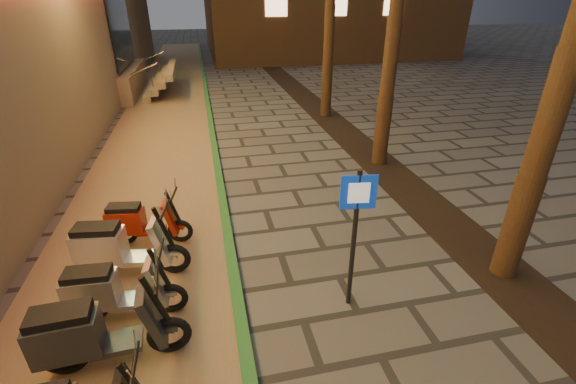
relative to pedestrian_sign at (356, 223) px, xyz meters
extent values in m
cube|color=#8C7251|center=(-3.37, 8.11, -1.44)|extent=(3.40, 60.00, 0.01)
cube|color=#286A2C|center=(-1.67, 8.11, -1.40)|extent=(0.18, 60.00, 0.10)
cube|color=black|center=(2.83, 3.11, -1.44)|extent=(1.20, 40.00, 0.02)
cube|color=black|center=(-5.22, 16.11, 1.35)|extent=(0.08, 5.00, 3.00)
cube|color=gray|center=(-7.27, 16.11, -0.85)|extent=(5.00, 6.00, 1.20)
cube|color=gray|center=(-4.27, 16.11, -1.30)|extent=(0.35, 5.00, 0.30)
cube|color=gray|center=(-3.92, 16.11, -1.00)|extent=(0.35, 5.00, 0.30)
cube|color=gray|center=(-3.57, 16.11, -0.70)|extent=(0.35, 5.00, 0.30)
cube|color=gray|center=(-3.22, 16.11, -0.40)|extent=(0.35, 5.00, 0.30)
cylinder|color=silver|center=(-4.67, 14.11, -0.20)|extent=(2.09, 0.06, 0.81)
cylinder|color=silver|center=(-4.67, 18.11, -0.20)|extent=(2.09, 0.06, 0.81)
cube|color=#E8AC7F|center=(3.23, 22.08, 2.55)|extent=(1.40, 0.06, 1.80)
cube|color=#E8AC7F|center=(7.23, 22.08, 2.55)|extent=(1.40, 0.06, 1.80)
cube|color=#E8AC7F|center=(11.23, 22.08, 2.55)|extent=(1.40, 0.06, 1.80)
cylinder|color=#472D19|center=(2.83, 0.11, 1.28)|extent=(0.40, 0.40, 5.45)
cylinder|color=#472D19|center=(2.83, 5.11, 1.40)|extent=(0.40, 0.40, 5.70)
cylinder|color=#472D19|center=(2.83, 10.11, 1.53)|extent=(0.40, 0.40, 5.95)
cylinder|color=black|center=(0.00, 0.01, -0.33)|extent=(0.07, 0.07, 2.23)
cube|color=#0C329F|center=(0.00, -0.01, 0.47)|extent=(0.49, 0.10, 0.49)
cube|color=white|center=(0.00, -0.03, 0.47)|extent=(0.29, 0.06, 0.29)
cylinder|color=black|center=(-2.79, -1.39, -0.40)|extent=(0.04, 0.54, 0.04)
torus|color=black|center=(-3.85, -0.40, -1.16)|extent=(0.58, 0.14, 0.57)
cylinder|color=silver|center=(-3.85, -0.40, -1.16)|extent=(0.16, 0.12, 0.15)
torus|color=black|center=(-2.61, -0.34, -1.16)|extent=(0.58, 0.14, 0.57)
cylinder|color=silver|center=(-2.61, -0.34, -1.16)|extent=(0.16, 0.12, 0.15)
cube|color=#272B2D|center=(-3.24, -0.37, -1.12)|extent=(0.62, 0.41, 0.09)
cube|color=#272B2D|center=(-3.76, -0.40, -0.84)|extent=(0.79, 0.46, 0.55)
cube|color=black|center=(-3.76, -0.40, -0.52)|extent=(0.70, 0.39, 0.13)
cube|color=#272B2D|center=(-2.77, -0.35, -0.78)|extent=(0.32, 0.46, 0.78)
cylinder|color=black|center=(-2.69, -0.34, -0.56)|extent=(0.31, 0.09, 0.82)
cylinder|color=black|center=(-2.64, -0.34, -0.21)|extent=(0.08, 0.64, 0.05)
cube|color=#272B2D|center=(-2.61, -0.34, -1.03)|extent=(0.25, 0.17, 0.07)
torus|color=black|center=(-3.75, 0.47, -1.19)|extent=(0.52, 0.13, 0.52)
cylinder|color=silver|center=(-3.75, 0.47, -1.19)|extent=(0.14, 0.11, 0.14)
torus|color=black|center=(-2.64, 0.40, -1.19)|extent=(0.52, 0.13, 0.52)
cylinder|color=silver|center=(-2.64, 0.40, -1.19)|extent=(0.14, 0.11, 0.14)
cube|color=#A4A3AB|center=(-3.20, 0.43, -1.15)|extent=(0.56, 0.37, 0.08)
cube|color=#A4A3AB|center=(-3.67, 0.46, -0.90)|extent=(0.72, 0.42, 0.50)
cube|color=black|center=(-3.67, 0.46, -0.61)|extent=(0.63, 0.35, 0.12)
cube|color=#A4A3AB|center=(-2.78, 0.41, -0.85)|extent=(0.29, 0.41, 0.70)
cylinder|color=black|center=(-2.71, 0.40, -0.65)|extent=(0.28, 0.09, 0.73)
cylinder|color=black|center=(-2.66, 0.40, -0.33)|extent=(0.08, 0.58, 0.04)
cube|color=#A4A3AB|center=(-2.64, 0.40, -1.07)|extent=(0.23, 0.15, 0.06)
torus|color=black|center=(-3.84, 1.52, -1.16)|extent=(0.58, 0.19, 0.57)
cylinder|color=silver|center=(-3.84, 1.52, -1.16)|extent=(0.17, 0.13, 0.15)
torus|color=black|center=(-2.62, 1.35, -1.16)|extent=(0.58, 0.19, 0.57)
cylinder|color=silver|center=(-2.62, 1.35, -1.16)|extent=(0.17, 0.13, 0.15)
cube|color=silver|center=(-3.24, 1.43, -1.12)|extent=(0.65, 0.45, 0.09)
cube|color=silver|center=(-3.75, 1.50, -0.84)|extent=(0.82, 0.52, 0.55)
cube|color=black|center=(-3.75, 1.50, -0.53)|extent=(0.72, 0.44, 0.13)
cube|color=silver|center=(-2.78, 1.37, -0.79)|extent=(0.35, 0.47, 0.77)
cylinder|color=black|center=(-2.70, 1.36, -0.57)|extent=(0.31, 0.12, 0.81)
cylinder|color=black|center=(-2.65, 1.35, -0.22)|extent=(0.14, 0.64, 0.05)
cube|color=silver|center=(-2.62, 1.35, -1.03)|extent=(0.26, 0.19, 0.07)
torus|color=black|center=(-3.57, 2.43, -1.21)|extent=(0.49, 0.16, 0.48)
cylinder|color=silver|center=(-3.57, 2.43, -1.21)|extent=(0.14, 0.11, 0.13)
torus|color=black|center=(-2.55, 2.28, -1.21)|extent=(0.49, 0.16, 0.48)
cylinder|color=silver|center=(-2.55, 2.28, -1.21)|extent=(0.14, 0.11, 0.13)
cube|color=maroon|center=(-3.07, 2.36, -1.17)|extent=(0.55, 0.39, 0.07)
cube|color=maroon|center=(-3.50, 2.42, -0.94)|extent=(0.69, 0.44, 0.46)
cube|color=black|center=(-3.50, 2.42, -0.67)|extent=(0.61, 0.38, 0.11)
cube|color=maroon|center=(-2.67, 2.30, -0.89)|extent=(0.30, 0.40, 0.65)
cylinder|color=black|center=(-2.61, 2.29, -0.71)|extent=(0.26, 0.10, 0.68)
cylinder|color=black|center=(-2.56, 2.28, -0.41)|extent=(0.12, 0.54, 0.04)
cube|color=maroon|center=(-2.55, 2.28, -1.09)|extent=(0.22, 0.16, 0.06)
camera|label=1|loc=(-1.90, -4.21, 2.77)|focal=24.00mm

